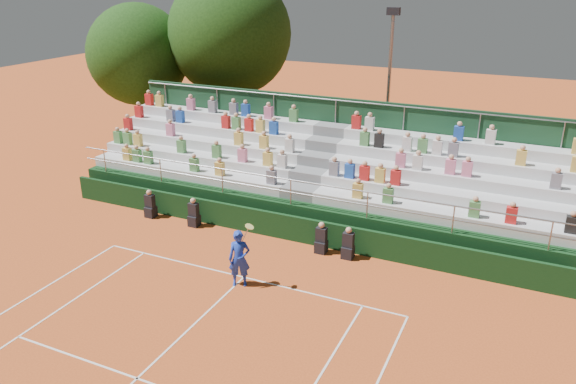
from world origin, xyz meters
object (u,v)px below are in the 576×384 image
at_px(tree_west, 138,55).
at_px(floodlight_mast, 389,80).
at_px(tennis_player, 239,259).
at_px(tree_east, 230,34).

bearing_deg(tree_west, floodlight_mast, 5.52).
distance_m(tennis_player, tree_west, 17.49).
height_order(tennis_player, tree_east, tree_east).
bearing_deg(tennis_player, floodlight_mast, 84.74).
distance_m(tree_west, floodlight_mast, 13.85).
distance_m(tree_west, tree_east, 5.24).
height_order(tree_west, tree_east, tree_east).
xyz_separation_m(tree_east, floodlight_mast, (9.02, -0.56, -1.68)).
relative_size(tennis_player, floodlight_mast, 0.28).
relative_size(tree_west, floodlight_mast, 1.00).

